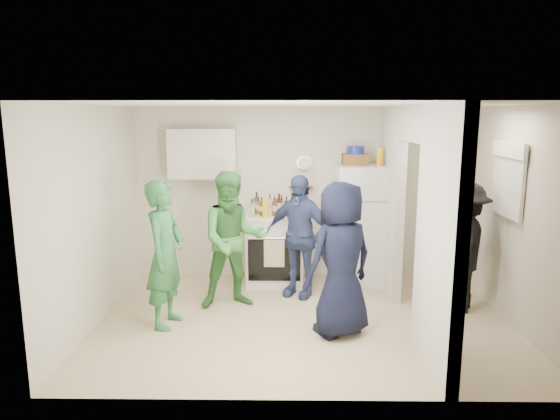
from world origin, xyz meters
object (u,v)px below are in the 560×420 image
object	(u,v)px
person_denim	(299,236)
person_navy	(341,259)
person_green_left	(165,254)
person_green_center	(233,240)
person_nook	(463,247)
yellow_cup_stack_top	(380,157)
wicker_basket	(355,159)
fridge	(361,225)
stove	(275,249)
blue_bowl	(355,150)

from	to	relation	value
person_denim	person_navy	world-z (taller)	person_navy
person_green_left	person_denim	world-z (taller)	person_green_left
person_green_center	person_green_left	bearing A→B (deg)	-153.68
person_green_left	person_nook	size ratio (longest dim) A/B	1.05
person_navy	person_denim	bearing A→B (deg)	-102.55
yellow_cup_stack_top	wicker_basket	bearing A→B (deg)	154.89
fridge	stove	bearing A→B (deg)	178.59
blue_bowl	person_green_left	world-z (taller)	blue_bowl
wicker_basket	person_navy	bearing A→B (deg)	-101.75
yellow_cup_stack_top	person_green_center	bearing A→B (deg)	-157.87
person_navy	person_nook	world-z (taller)	person_navy
fridge	wicker_basket	bearing A→B (deg)	153.43
person_nook	wicker_basket	bearing A→B (deg)	-103.09
person_navy	blue_bowl	bearing A→B (deg)	-133.74
person_green_left	person_denim	distance (m)	1.83
fridge	wicker_basket	distance (m)	0.93
stove	person_green_left	world-z (taller)	person_green_left
stove	person_nook	distance (m)	2.55
person_nook	person_denim	bearing A→B (deg)	-76.25
yellow_cup_stack_top	person_green_left	size ratio (longest dim) A/B	0.15
stove	wicker_basket	distance (m)	1.70
blue_bowl	person_navy	world-z (taller)	blue_bowl
person_green_center	person_nook	xyz separation A→B (m)	(2.83, -0.09, -0.05)
person_denim	person_nook	distance (m)	2.06
fridge	wicker_basket	world-z (taller)	wicker_basket
yellow_cup_stack_top	person_denim	world-z (taller)	yellow_cup_stack_top
person_denim	blue_bowl	bearing A→B (deg)	61.80
wicker_basket	yellow_cup_stack_top	world-z (taller)	yellow_cup_stack_top
person_green_left	fridge	bearing A→B (deg)	-47.38
blue_bowl	person_green_center	bearing A→B (deg)	-149.90
person_green_center	person_navy	xyz separation A→B (m)	(1.25, -0.81, -0.01)
person_nook	yellow_cup_stack_top	bearing A→B (deg)	-107.34
stove	person_green_center	distance (m)	1.11
person_nook	person_green_left	bearing A→B (deg)	-54.55
blue_bowl	person_green_left	xyz separation A→B (m)	(-2.32, -1.54, -1.07)
blue_bowl	person_navy	bearing A→B (deg)	-101.75
stove	blue_bowl	bearing A→B (deg)	1.02
blue_bowl	person_nook	bearing A→B (deg)	-40.26
blue_bowl	person_denim	size ratio (longest dim) A/B	0.15
fridge	person_navy	size ratio (longest dim) A/B	1.00
person_green_center	stove	bearing A→B (deg)	47.34
blue_bowl	yellow_cup_stack_top	distance (m)	0.36
stove	yellow_cup_stack_top	size ratio (longest dim) A/B	3.97
person_green_center	person_navy	distance (m)	1.49
wicker_basket	blue_bowl	distance (m)	0.13
blue_bowl	person_green_center	world-z (taller)	blue_bowl
blue_bowl	wicker_basket	bearing A→B (deg)	0.00
stove	person_nook	world-z (taller)	person_nook
fridge	person_green_center	size ratio (longest dim) A/B	0.99
person_green_left	person_nook	distance (m)	3.57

